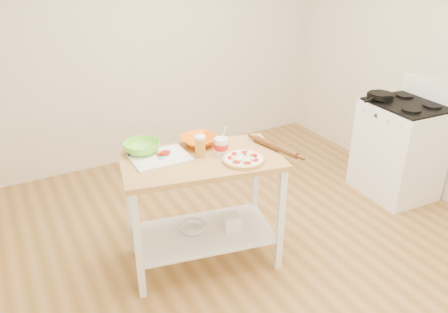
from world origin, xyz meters
TOP-DOWN VIEW (x-y plane):
  - room_shell at (0.00, 0.00)m, footprint 4.04×4.54m
  - prep_island at (-0.47, 0.21)m, footprint 1.24×0.84m
  - gas_stove at (1.69, 0.25)m, footprint 0.64×0.73m
  - skillet at (1.55, 0.47)m, footprint 0.39×0.25m
  - pizza at (-0.23, 0.03)m, footprint 0.30×0.30m
  - cutting_board at (-0.73, 0.36)m, footprint 0.40×0.30m
  - spatula at (-0.69, 0.36)m, footprint 0.13×0.11m
  - knife at (-0.82, 0.49)m, footprint 0.27×0.07m
  - orange_bowl at (-0.38, 0.43)m, footprint 0.28×0.28m
  - green_bowl at (-0.81, 0.50)m, footprint 0.37×0.37m
  - beer_pint at (-0.46, 0.25)m, footprint 0.08×0.08m
  - yogurt_tub at (-0.31, 0.21)m, footprint 0.10×0.10m
  - rolling_pin at (0.07, 0.07)m, footprint 0.14×0.42m
  - shelf_glass_bowl at (-0.53, 0.26)m, footprint 0.23×0.23m
  - shelf_bin at (-0.25, 0.15)m, footprint 0.15×0.15m

SIDE VIEW (x-z plane):
  - shelf_glass_bowl at x=-0.53m, z-range 0.26..0.33m
  - shelf_bin at x=-0.25m, z-range 0.26..0.39m
  - gas_stove at x=1.69m, z-range -0.08..1.03m
  - prep_island at x=-0.47m, z-range 0.20..1.10m
  - cutting_board at x=-0.73m, z-range 0.89..0.93m
  - spatula at x=-0.69m, z-range 0.91..0.92m
  - pizza at x=-0.23m, z-range 0.89..0.94m
  - knife at x=-0.82m, z-range 0.91..0.92m
  - rolling_pin at x=0.07m, z-range 0.90..0.95m
  - orange_bowl at x=-0.38m, z-range 0.90..0.97m
  - green_bowl at x=-0.81m, z-range 0.90..0.98m
  - yogurt_tub at x=-0.31m, z-range 0.85..1.07m
  - skillet at x=1.55m, z-range 0.96..0.99m
  - beer_pint at x=-0.46m, z-range 0.90..1.06m
  - room_shell at x=0.00m, z-range -0.02..2.72m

